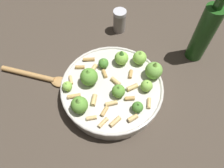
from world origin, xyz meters
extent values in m
plane|color=#42382D|center=(0.00, 0.00, 0.00)|extent=(2.40, 2.40, 0.00)
cylinder|color=beige|center=(0.00, 0.00, 0.02)|extent=(0.27, 0.27, 0.05)
torus|color=beige|center=(0.00, 0.00, 0.05)|extent=(0.28, 0.28, 0.01)
sphere|color=#4C8933|center=(-0.07, -0.02, 0.06)|extent=(0.03, 0.03, 0.03)
cone|color=#8CC64C|center=(-0.07, -0.02, 0.08)|extent=(0.01, 0.01, 0.01)
sphere|color=#4C8933|center=(0.07, 0.06, 0.06)|extent=(0.03, 0.03, 0.03)
cone|color=#4C8933|center=(0.07, 0.06, 0.08)|extent=(0.01, 0.01, 0.01)
sphere|color=#8CC64C|center=(-0.08, 0.08, 0.07)|extent=(0.04, 0.04, 0.04)
cone|color=#8CC64C|center=(-0.08, 0.08, 0.09)|extent=(0.02, 0.02, 0.01)
sphere|color=#8CC64C|center=(-0.08, 0.03, 0.07)|extent=(0.04, 0.04, 0.04)
cone|color=#4C8933|center=(-0.08, 0.03, 0.09)|extent=(0.02, 0.02, 0.02)
sphere|color=#8CC64C|center=(0.02, 0.09, 0.06)|extent=(0.03, 0.03, 0.03)
cone|color=#4C8933|center=(0.02, 0.09, 0.08)|extent=(0.01, 0.01, 0.01)
sphere|color=#609E38|center=(0.03, 0.01, 0.07)|extent=(0.04, 0.04, 0.04)
cone|color=#609E38|center=(0.03, 0.01, 0.08)|extent=(0.02, 0.02, 0.01)
sphere|color=#8CC64C|center=(0.00, -0.12, 0.06)|extent=(0.03, 0.03, 0.03)
cone|color=#8CC64C|center=(0.00, -0.12, 0.07)|extent=(0.01, 0.01, 0.01)
sphere|color=#609E38|center=(-0.02, -0.06, 0.07)|extent=(0.05, 0.05, 0.05)
cone|color=#609E38|center=(-0.02, -0.06, 0.09)|extent=(0.02, 0.02, 0.02)
sphere|color=#75B247|center=(-0.03, 0.12, 0.07)|extent=(0.05, 0.05, 0.05)
cone|color=#8CC64C|center=(-0.03, 0.12, 0.10)|extent=(0.02, 0.02, 0.02)
sphere|color=#609E38|center=(0.06, -0.08, 0.07)|extent=(0.04, 0.04, 0.04)
cone|color=#75B247|center=(0.06, -0.08, 0.09)|extent=(0.02, 0.02, 0.02)
cylinder|color=tan|center=(-0.02, -0.11, 0.05)|extent=(0.03, 0.01, 0.01)
cylinder|color=tan|center=(0.05, -0.01, 0.05)|extent=(0.02, 0.03, 0.01)
cylinder|color=tan|center=(-0.09, -0.06, 0.05)|extent=(0.01, 0.03, 0.01)
cylinder|color=tan|center=(0.03, -0.10, 0.05)|extent=(0.01, 0.03, 0.01)
cylinder|color=tan|center=(-0.04, -0.02, 0.05)|extent=(0.03, 0.02, 0.01)
cylinder|color=tan|center=(-0.07, -0.09, 0.05)|extent=(0.01, 0.03, 0.01)
cylinder|color=tan|center=(0.06, 0.09, 0.05)|extent=(0.03, 0.02, 0.01)
cylinder|color=tan|center=(0.10, 0.00, 0.05)|extent=(0.03, 0.03, 0.01)
cylinder|color=tan|center=(0.10, 0.04, 0.05)|extent=(0.02, 0.03, 0.01)
cylinder|color=tan|center=(0.01, 0.05, 0.05)|extent=(0.02, 0.03, 0.01)
cylinder|color=tan|center=(0.04, -0.05, 0.05)|extent=(0.03, 0.02, 0.01)
cylinder|color=tan|center=(-0.06, -0.05, 0.05)|extent=(0.03, 0.02, 0.01)
cylinder|color=tan|center=(0.09, -0.06, 0.05)|extent=(0.01, 0.03, 0.01)
cylinder|color=tan|center=(-0.03, 0.05, 0.05)|extent=(0.03, 0.02, 0.01)
cylinder|color=tan|center=(0.10, -0.03, 0.05)|extent=(0.03, 0.03, 0.01)
cylinder|color=tan|center=(-0.01, 0.01, 0.05)|extent=(0.03, 0.03, 0.01)
cylinder|color=tan|center=(0.04, 0.04, 0.05)|extent=(0.01, 0.03, 0.01)
cylinder|color=tan|center=(0.08, -0.02, 0.05)|extent=(0.03, 0.02, 0.01)
cylinder|color=gray|center=(-0.26, 0.05, 0.03)|extent=(0.04, 0.04, 0.07)
cylinder|color=silver|center=(-0.26, 0.05, 0.07)|extent=(0.04, 0.04, 0.01)
cylinder|color=#1E4C19|center=(-0.13, 0.28, 0.09)|extent=(0.05, 0.05, 0.19)
cylinder|color=#1E4C19|center=(-0.13, 0.28, 0.20)|extent=(0.02, 0.02, 0.04)
cylinder|color=#B2844C|center=(-0.09, -0.25, 0.01)|extent=(0.07, 0.17, 0.02)
ellipsoid|color=#B2844C|center=(-0.05, -0.15, 0.01)|extent=(0.05, 0.06, 0.01)
camera|label=1|loc=(0.29, -0.02, 0.53)|focal=33.76mm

